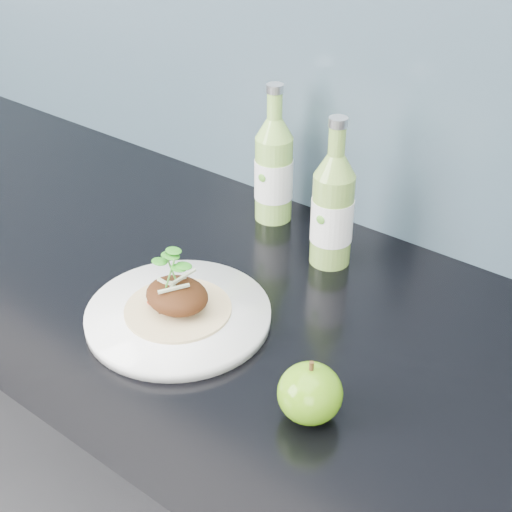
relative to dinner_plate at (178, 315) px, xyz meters
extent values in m
cylinder|color=white|center=(0.00, 0.00, 0.00)|extent=(0.24, 0.24, 0.02)
cylinder|color=tan|center=(0.00, 0.00, 0.01)|extent=(0.14, 0.14, 0.00)
ellipsoid|color=#4A240D|center=(0.00, 0.00, 0.03)|extent=(0.08, 0.07, 0.04)
ellipsoid|color=#2F7E0D|center=(0.23, -0.04, 0.03)|extent=(0.08, 0.08, 0.07)
cylinder|color=#472D14|center=(0.23, -0.04, 0.06)|extent=(0.01, 0.00, 0.01)
cylinder|color=#8CC050|center=(-0.07, 0.29, 0.06)|extent=(0.08, 0.08, 0.14)
cone|color=#8CC050|center=(-0.07, 0.29, 0.15)|extent=(0.06, 0.06, 0.03)
cylinder|color=#8CC050|center=(-0.07, 0.29, 0.18)|extent=(0.02, 0.02, 0.04)
cylinder|color=silver|center=(-0.07, 0.29, 0.21)|extent=(0.03, 0.03, 0.01)
cylinder|color=white|center=(-0.07, 0.29, 0.06)|extent=(0.08, 0.08, 0.06)
ellipsoid|color=#59A533|center=(-0.07, 0.26, 0.07)|extent=(0.01, 0.00, 0.01)
cylinder|color=#7CA645|center=(0.08, 0.24, 0.06)|extent=(0.06, 0.06, 0.14)
cone|color=#7CA645|center=(0.08, 0.24, 0.15)|extent=(0.06, 0.06, 0.03)
cylinder|color=#7CA645|center=(0.08, 0.24, 0.18)|extent=(0.02, 0.02, 0.04)
cylinder|color=silver|center=(0.08, 0.24, 0.21)|extent=(0.03, 0.03, 0.01)
cylinder|color=white|center=(0.08, 0.24, 0.06)|extent=(0.07, 0.07, 0.06)
ellipsoid|color=#59A533|center=(0.08, 0.21, 0.07)|extent=(0.01, 0.00, 0.01)
camera|label=1|loc=(0.53, -0.51, 0.56)|focal=50.00mm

